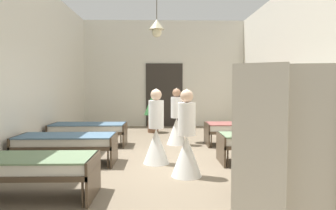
# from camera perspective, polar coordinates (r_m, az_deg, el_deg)

# --- Properties ---
(ground_plane) EXTENTS (6.68, 12.35, 0.10)m
(ground_plane) POSITION_cam_1_polar(r_m,az_deg,el_deg) (6.34, -0.06, -10.98)
(ground_plane) COLOR #7A6B56
(room_shell) EXTENTS (6.48, 11.95, 4.03)m
(room_shell) POSITION_cam_1_polar(r_m,az_deg,el_deg) (7.47, -0.29, 7.20)
(room_shell) COLOR silver
(room_shell) RESTS_ON ground
(bed_left_row_0) EXTENTS (1.90, 0.84, 0.57)m
(bed_left_row_0) POSITION_cam_1_polar(r_m,az_deg,el_deg) (4.75, -24.64, -10.10)
(bed_left_row_0) COLOR #473828
(bed_left_row_0) RESTS_ON ground
(bed_right_row_0) EXTENTS (1.90, 0.84, 0.57)m
(bed_right_row_0) POSITION_cam_1_polar(r_m,az_deg,el_deg) (4.86, 25.01, -9.79)
(bed_right_row_0) COLOR #473828
(bed_right_row_0) RESTS_ON ground
(bed_left_row_1) EXTENTS (1.90, 0.84, 0.57)m
(bed_left_row_1) POSITION_cam_1_polar(r_m,az_deg,el_deg) (6.50, -17.97, -6.37)
(bed_left_row_1) COLOR #473828
(bed_left_row_1) RESTS_ON ground
(bed_right_row_1) EXTENTS (1.90, 0.84, 0.57)m
(bed_right_row_1) POSITION_cam_1_polar(r_m,az_deg,el_deg) (6.59, 17.62, -6.24)
(bed_right_row_1) COLOR #473828
(bed_right_row_1) RESTS_ON ground
(bed_left_row_2) EXTENTS (1.90, 0.84, 0.57)m
(bed_left_row_2) POSITION_cam_1_polar(r_m,az_deg,el_deg) (8.32, -14.23, -4.21)
(bed_left_row_2) COLOR #473828
(bed_left_row_2) RESTS_ON ground
(bed_right_row_2) EXTENTS (1.90, 0.84, 0.57)m
(bed_right_row_2) POSITION_cam_1_polar(r_m,az_deg,el_deg) (8.38, 13.39, -4.14)
(bed_right_row_2) COLOR #473828
(bed_right_row_2) RESTS_ON ground
(nurse_near_aisle) EXTENTS (0.52, 0.52, 1.49)m
(nurse_near_aisle) POSITION_cam_1_polar(r_m,az_deg,el_deg) (5.34, 3.40, -7.32)
(nurse_near_aisle) COLOR white
(nurse_near_aisle) RESTS_ON ground
(nurse_mid_aisle) EXTENTS (0.52, 0.52, 1.49)m
(nurse_mid_aisle) POSITION_cam_1_polar(r_m,az_deg,el_deg) (6.22, -2.16, -5.80)
(nurse_mid_aisle) COLOR white
(nurse_mid_aisle) RESTS_ON ground
(nurse_far_aisle) EXTENTS (0.52, 0.52, 1.49)m
(nurse_far_aisle) POSITION_cam_1_polar(r_m,az_deg,el_deg) (8.24, 1.56, -3.54)
(nurse_far_aisle) COLOR white
(nurse_far_aisle) RESTS_ON ground
(potted_plant) EXTENTS (0.59, 0.59, 1.32)m
(potted_plant) POSITION_cam_1_polar(r_m,az_deg,el_deg) (10.39, -2.74, -0.44)
(potted_plant) COLOR brown
(potted_plant) RESTS_ON ground
(privacy_screen) EXTENTS (1.24, 0.23, 1.70)m
(privacy_screen) POSITION_cam_1_polar(r_m,az_deg,el_deg) (2.75, 24.47, -10.99)
(privacy_screen) COLOR #BCB29E
(privacy_screen) RESTS_ON ground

